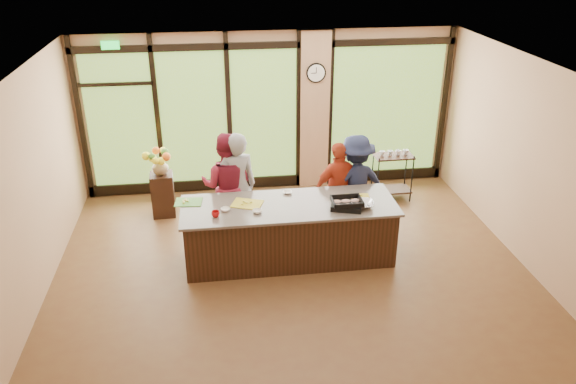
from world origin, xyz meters
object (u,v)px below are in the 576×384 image
object	(u,v)px
cook_left	(237,187)
flower_stand	(163,194)
bar_cart	(392,170)
cook_right	(355,183)
island_base	(289,233)
roasting_pan	(347,206)

from	to	relation	value
cook_left	flower_stand	size ratio (longest dim) A/B	2.32
flower_stand	cook_left	bearing A→B (deg)	-39.67
cook_left	bar_cart	xyz separation A→B (m)	(2.91, 1.03, -0.32)
cook_right	island_base	bearing A→B (deg)	22.34
cook_left	roasting_pan	xyz separation A→B (m)	(1.55, -1.00, 0.06)
island_base	cook_right	world-z (taller)	cook_right
cook_left	cook_right	bearing A→B (deg)	167.35
cook_right	bar_cart	world-z (taller)	cook_right
flower_stand	island_base	bearing A→B (deg)	-43.57
island_base	cook_left	xyz separation A→B (m)	(-0.73, 0.78, 0.46)
island_base	cook_left	bearing A→B (deg)	133.21
cook_left	flower_stand	bearing A→B (deg)	-50.05
island_base	roasting_pan	size ratio (longest dim) A/B	7.04
flower_stand	bar_cart	xyz separation A→B (m)	(4.18, 0.07, 0.19)
cook_left	bar_cart	world-z (taller)	cook_left
island_base	flower_stand	bearing A→B (deg)	138.99
cook_left	flower_stand	distance (m)	1.67
roasting_pan	flower_stand	size ratio (longest dim) A/B	0.57
cook_right	roasting_pan	size ratio (longest dim) A/B	3.77
cook_left	bar_cart	bearing A→B (deg)	-173.48
island_base	bar_cart	world-z (taller)	bar_cart
roasting_pan	island_base	bearing A→B (deg)	-177.16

